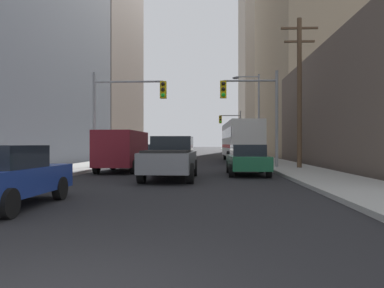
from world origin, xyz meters
TOP-DOWN VIEW (x-y plane):
  - sidewalk_left at (-6.60, 50.00)m, footprint 3.18×160.00m
  - sidewalk_right at (6.60, 50.00)m, footprint 3.18×160.00m
  - city_bus at (4.21, 29.82)m, footprint 2.86×11.57m
  - pickup_truck_grey at (-0.15, 13.23)m, footprint 2.20×5.43m
  - cargo_van_maroon at (-3.34, 17.57)m, footprint 2.16×5.23m
  - sedan_blue at (-3.43, 5.54)m, footprint 1.95×4.24m
  - sedan_green at (3.43, 15.52)m, footprint 1.95×4.25m
  - sedan_white at (-3.46, 32.29)m, footprint 1.95×4.22m
  - traffic_signal_near_left at (-3.63, 19.69)m, footprint 4.59×0.44m
  - traffic_signal_near_right at (4.13, 19.69)m, footprint 3.51×0.44m
  - traffic_signal_far_right at (4.37, 47.76)m, footprint 2.98×0.44m
  - utility_pole_right at (6.92, 19.53)m, footprint 2.20×0.28m
  - street_lamp_right at (5.35, 29.04)m, footprint 2.33×0.32m
  - building_left_mid_office at (-16.58, 46.42)m, footprint 15.06×19.43m
  - building_right_mid_block at (17.28, 46.98)m, footprint 16.46×27.64m
  - building_right_far_highrise at (19.74, 89.07)m, footprint 21.35×21.23m

SIDE VIEW (x-z plane):
  - sidewalk_left at x=-6.60m, z-range 0.00..0.15m
  - sidewalk_right at x=6.60m, z-range 0.00..0.15m
  - sedan_blue at x=-3.43m, z-range 0.01..1.53m
  - sedan_green at x=3.43m, z-range 0.01..1.53m
  - sedan_white at x=-3.46m, z-range 0.01..1.53m
  - pickup_truck_grey at x=-0.15m, z-range -0.02..1.88m
  - cargo_van_maroon at x=-3.34m, z-range 0.16..2.42m
  - city_bus at x=4.21m, z-range 0.23..3.63m
  - traffic_signal_far_right at x=4.37m, z-range 1.00..7.00m
  - traffic_signal_near_right at x=4.13m, z-range 1.03..7.03m
  - traffic_signal_near_left at x=-3.63m, z-range 1.08..7.08m
  - street_lamp_right at x=5.35m, z-range 0.78..8.28m
  - utility_pole_right at x=6.92m, z-range 0.27..9.36m
  - building_left_mid_office at x=-16.58m, z-range 0.00..28.44m
  - building_right_mid_block at x=17.28m, z-range 0.00..33.06m
  - building_right_far_highrise at x=19.74m, z-range 0.00..61.32m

